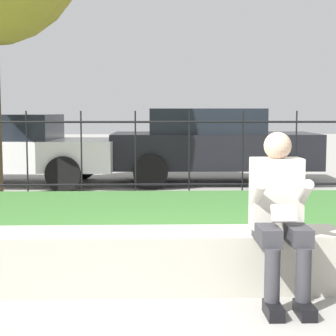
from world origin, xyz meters
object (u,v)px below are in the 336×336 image
at_px(stone_bench, 160,263).
at_px(car_parked_center, 212,144).
at_px(person_seated_reader, 279,209).
at_px(car_parked_left, 0,147).

bearing_deg(stone_bench, car_parked_center, 80.44).
bearing_deg(person_seated_reader, stone_bench, 161.86).
relative_size(stone_bench, car_parked_center, 0.73).
height_order(stone_bench, car_parked_center, car_parked_center).
relative_size(person_seated_reader, car_parked_center, 0.32).
bearing_deg(stone_bench, person_seated_reader, -18.14).
distance_m(car_parked_center, car_parked_left, 4.12).
bearing_deg(car_parked_center, car_parked_left, -177.17).
bearing_deg(person_seated_reader, car_parked_left, 119.90).
height_order(car_parked_center, car_parked_left, car_parked_center).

